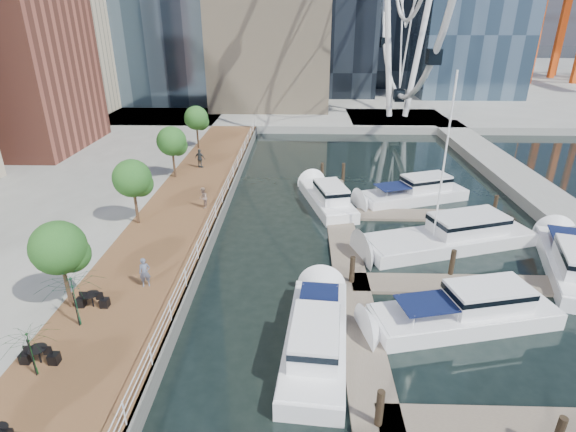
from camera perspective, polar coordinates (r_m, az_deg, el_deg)
The scene contains 16 objects.
ground at distance 20.21m, azimuth 1.37°, elevation -20.79°, with size 520.00×520.00×0.00m, color black.
boardwalk at distance 33.64m, azimuth -13.95°, elevation -0.94°, with size 6.00×60.00×1.00m, color brown.
seawall at distance 32.97m, azimuth -8.91°, elevation -1.02°, with size 0.25×60.00×1.00m, color #595954.
land_far at distance 117.19m, azimuth 1.75°, elevation 17.11°, with size 200.00×114.00×1.00m, color gray.
breakwater at distance 42.09m, azimuth 29.98°, elevation 1.53°, with size 4.00×60.00×1.00m, color gray.
pier at distance 69.22m, azimuth 13.62°, elevation 11.77°, with size 14.00×12.00×1.00m, color gray.
railing at distance 32.57m, azimuth -9.20°, elevation 0.62°, with size 0.10×60.00×1.05m, color white, non-canonical shape.
floating_docks at distance 29.08m, azimuth 17.50°, elevation -5.50°, with size 16.00×34.00×2.60m.
street_trees at distance 32.14m, azimuth -19.19°, elevation 4.53°, with size 2.60×42.60×4.60m.
cafe_tables at distance 20.63m, azimuth -30.79°, elevation -18.68°, with size 2.50×13.70×0.74m.
yacht_foreground at distance 24.98m, azimuth 21.24°, elevation -12.69°, with size 2.77×10.34×2.15m, color white, non-canonical shape.
pedestrian_near at distance 25.20m, azimuth -17.73°, elevation -6.84°, with size 0.60×0.39×1.64m, color slate.
pedestrian_mid at distance 34.40m, azimuth -10.72°, elevation 2.29°, with size 0.78×0.61×1.61m, color gray.
pedestrian_far at distance 44.04m, azimuth -11.11°, elevation 7.19°, with size 1.07×0.45×1.82m, color #343C41.
moored_yachts at distance 31.18m, azimuth 18.64°, elevation -4.63°, with size 20.26×33.42×11.50m.
cafe_seating at distance 19.79m, azimuth -31.89°, elevation -17.64°, with size 3.76×16.21×2.69m.
Camera 1 is at (-0.03, -14.39, 14.20)m, focal length 28.00 mm.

